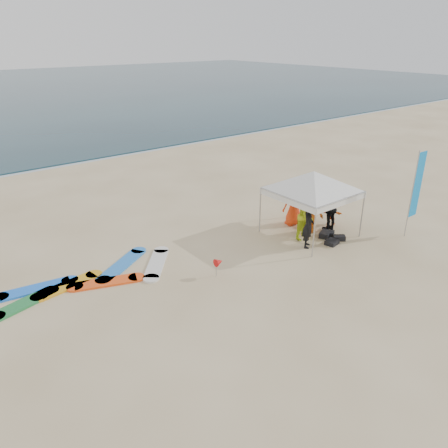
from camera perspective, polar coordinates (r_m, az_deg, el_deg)
ground at (r=14.62m, az=7.92°, el=-7.05°), size 120.00×120.00×0.00m
shoreline_foam at (r=29.25m, az=-18.65°, el=7.72°), size 160.00×1.20×0.01m
person_black_a at (r=16.49m, az=10.95°, el=-0.23°), size 0.74×0.71×1.71m
person_yellow at (r=17.14m, az=10.81°, el=1.08°), size 1.02×0.85×1.91m
person_orange_a at (r=17.76m, az=11.27°, el=1.43°), size 1.24×1.07×1.67m
person_black_b at (r=18.09m, az=13.84°, el=2.04°), size 1.14×0.50×1.92m
person_orange_b at (r=18.35m, az=9.10°, el=2.79°), size 1.02×0.73×1.94m
person_seated at (r=18.85m, az=13.89°, el=1.26°), size 0.70×0.85×0.91m
canopy_tent at (r=16.99m, az=11.67°, el=6.73°), size 3.97×3.97×2.99m
feather_flag at (r=18.34m, az=23.87°, el=4.57°), size 0.59×0.04×3.48m
marker_pennant at (r=14.43m, az=-0.66°, el=-4.99°), size 0.28×0.28×0.64m
gear_pile at (r=17.59m, az=13.76°, el=-1.66°), size 1.08×1.12×0.22m
surfboard_spread at (r=14.99m, az=-17.11°, el=-6.97°), size 6.10×2.44×0.07m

